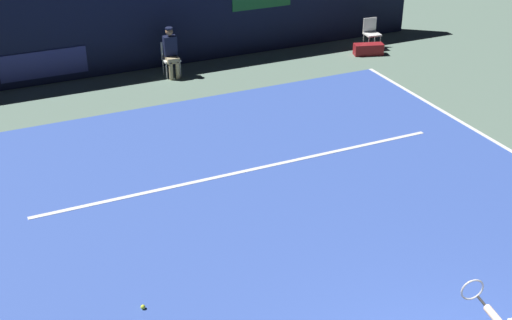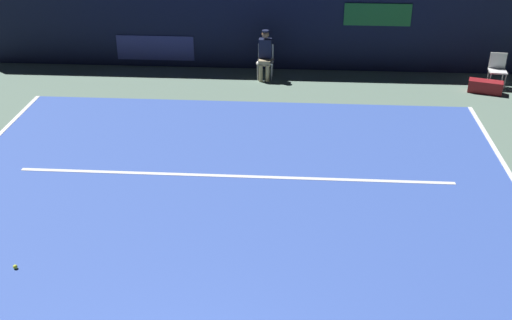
% 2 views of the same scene
% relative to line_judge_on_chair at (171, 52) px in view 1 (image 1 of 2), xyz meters
% --- Properties ---
extents(ground_plane, '(32.70, 32.70, 0.00)m').
position_rel_line_judge_on_chair_xyz_m(ground_plane, '(-0.29, -7.73, -0.69)').
color(ground_plane, slate).
extents(court_surface, '(10.87, 11.97, 0.01)m').
position_rel_line_judge_on_chair_xyz_m(court_surface, '(-0.29, -7.73, -0.68)').
color(court_surface, '#3856B2').
rests_on(court_surface, ground).
extents(line_service, '(8.48, 0.10, 0.01)m').
position_rel_line_judge_on_chair_xyz_m(line_service, '(-0.29, -5.64, -0.67)').
color(line_service, white).
rests_on(line_service, court_surface).
extents(back_wall, '(16.38, 0.33, 2.60)m').
position_rel_line_judge_on_chair_xyz_m(back_wall, '(-0.29, 0.95, 0.61)').
color(back_wall, '#141933').
rests_on(back_wall, ground).
extents(line_judge_on_chair, '(0.46, 0.54, 1.32)m').
position_rel_line_judge_on_chair_xyz_m(line_judge_on_chair, '(0.00, 0.00, 0.00)').
color(line_judge_on_chair, white).
rests_on(line_judge_on_chair, ground).
extents(courtside_chair_near, '(0.47, 0.45, 0.88)m').
position_rel_line_judge_on_chair_xyz_m(courtside_chair_near, '(6.09, -0.20, -0.18)').
color(courtside_chair_near, white).
rests_on(courtside_chair_near, ground).
extents(tennis_ball, '(0.07, 0.07, 0.07)m').
position_rel_line_judge_on_chair_xyz_m(tennis_ball, '(-3.35, -8.81, -0.64)').
color(tennis_ball, '#CCE033').
rests_on(tennis_ball, court_surface).
extents(equipment_bag, '(0.90, 0.55, 0.32)m').
position_rel_line_judge_on_chair_xyz_m(equipment_bag, '(5.71, -0.68, -0.53)').
color(equipment_bag, maroon).
rests_on(equipment_bag, ground).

